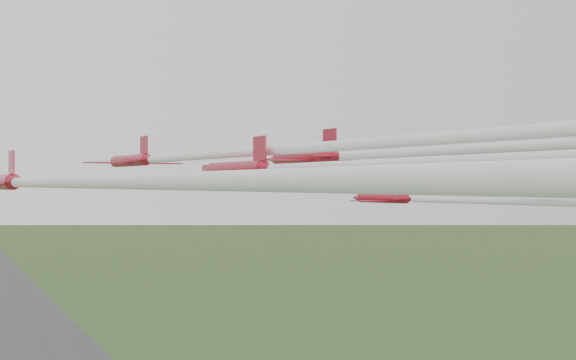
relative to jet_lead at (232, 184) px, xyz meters
name	(u,v)px	position (x,y,z in m)	size (l,w,h in m)	color
runway	(33,344)	(1.51, 190.43, -51.31)	(38.00, 900.00, 0.04)	#37373A
jet_lead	(232,184)	(0.00, 0.00, 0.00)	(8.89, 48.71, 2.63)	#A41325
jet_row2_left	(190,156)	(-9.14, -15.35, 2.23)	(10.72, 58.96, 2.73)	#A41325
jet_row2_right	(453,200)	(19.32, -11.17, -1.62)	(10.13, 49.15, 2.54)	#A41325
jet_row3_left	(61,182)	(-22.16, -35.34, 0.11)	(9.67, 66.17, 2.64)	#A41325
jet_row3_mid	(431,151)	(4.16, -29.70, 2.34)	(11.84, 67.64, 2.96)	#A41325
jet_row4_left	(308,167)	(-8.05, -35.05, 0.98)	(9.16, 48.32, 2.71)	#A41325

